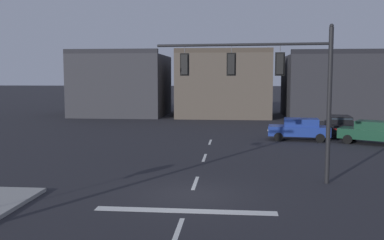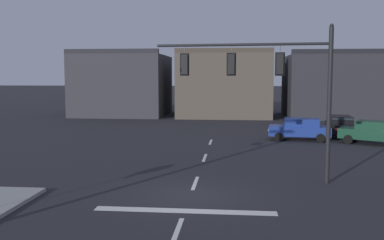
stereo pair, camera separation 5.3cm
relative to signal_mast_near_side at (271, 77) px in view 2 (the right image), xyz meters
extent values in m
plane|color=#232328|center=(-3.29, -2.74, -4.65)|extent=(400.00, 400.00, 0.00)
cube|color=silver|center=(-3.29, -4.74, -4.65)|extent=(6.40, 0.50, 0.01)
cube|color=silver|center=(-3.29, -6.74, -4.65)|extent=(0.16, 2.40, 0.01)
cube|color=silver|center=(-3.29, -0.74, -4.65)|extent=(0.16, 2.40, 0.01)
cube|color=silver|center=(-3.29, 5.26, -4.65)|extent=(0.16, 2.40, 0.01)
cube|color=silver|center=(-3.29, 11.26, -4.65)|extent=(0.16, 2.40, 0.01)
cylinder|color=black|center=(2.47, -0.22, -1.27)|extent=(0.20, 0.20, 6.78)
cylinder|color=black|center=(-1.34, 0.10, 1.43)|extent=(7.62, 0.77, 0.12)
sphere|color=black|center=(2.47, -0.22, 2.17)|extent=(0.18, 0.18, 0.18)
cylinder|color=#56565B|center=(0.36, -0.04, 1.19)|extent=(0.03, 0.03, 0.35)
cube|color=black|center=(0.36, -0.04, 0.57)|extent=(0.32, 0.26, 0.90)
sphere|color=red|center=(0.37, 0.09, 0.85)|extent=(0.20, 0.20, 0.20)
sphere|color=#2D2314|center=(0.37, 0.09, 0.57)|extent=(0.20, 0.20, 0.20)
sphere|color=black|center=(0.37, 0.09, 0.29)|extent=(0.20, 0.20, 0.20)
cube|color=black|center=(0.35, -0.06, 0.57)|extent=(0.42, 0.07, 1.02)
cylinder|color=#56565B|center=(-1.76, 0.14, 1.19)|extent=(0.03, 0.03, 0.35)
cube|color=black|center=(-1.76, 0.14, 0.57)|extent=(0.32, 0.26, 0.90)
sphere|color=red|center=(-1.75, 0.27, 0.85)|extent=(0.20, 0.20, 0.20)
sphere|color=#2D2314|center=(-1.75, 0.27, 0.57)|extent=(0.20, 0.20, 0.20)
sphere|color=black|center=(-1.75, 0.27, 0.29)|extent=(0.20, 0.20, 0.20)
cube|color=black|center=(-1.76, 0.12, 0.57)|extent=(0.42, 0.07, 1.02)
cylinder|color=#56565B|center=(-3.87, 0.32, 1.19)|extent=(0.03, 0.03, 0.35)
cube|color=black|center=(-3.87, 0.32, 0.57)|extent=(0.32, 0.26, 0.90)
sphere|color=red|center=(-3.86, 0.45, 0.85)|extent=(0.20, 0.20, 0.20)
sphere|color=#2D2314|center=(-3.86, 0.45, 0.57)|extent=(0.20, 0.20, 0.20)
sphere|color=black|center=(-3.86, 0.45, 0.29)|extent=(0.20, 0.20, 0.20)
cube|color=black|center=(-3.88, 0.30, 0.57)|extent=(0.42, 0.07, 1.02)
cube|color=navy|center=(3.16, 12.84, -3.95)|extent=(4.58, 2.29, 0.70)
cube|color=navy|center=(3.31, 12.82, -3.32)|extent=(2.63, 1.87, 0.56)
cube|color=#2D3842|center=(2.55, 12.91, -3.34)|extent=(0.42, 1.54, 0.47)
cube|color=#2D3842|center=(4.47, 12.69, -3.34)|extent=(0.39, 1.53, 0.46)
cylinder|color=black|center=(1.62, 12.16, -4.33)|extent=(0.66, 0.29, 0.64)
cylinder|color=black|center=(1.81, 13.85, -4.33)|extent=(0.66, 0.29, 0.64)
cylinder|color=black|center=(4.50, 11.83, -4.33)|extent=(0.66, 0.29, 0.64)
cylinder|color=black|center=(4.70, 13.52, -4.33)|extent=(0.66, 0.29, 0.64)
sphere|color=silver|center=(0.93, 12.51, -3.90)|extent=(0.16, 0.16, 0.16)
sphere|color=silver|center=(1.06, 13.66, -3.90)|extent=(0.16, 0.16, 0.16)
cube|color=maroon|center=(5.32, 12.59, -3.87)|extent=(0.19, 1.36, 0.12)
cube|color=black|center=(6.68, 15.49, -3.95)|extent=(2.21, 4.55, 0.70)
cube|color=black|center=(6.67, 15.34, -3.32)|extent=(1.83, 2.61, 0.56)
cube|color=#2D3842|center=(6.74, 16.10, -3.34)|extent=(1.54, 0.39, 0.47)
cube|color=#2D3842|center=(6.55, 14.18, -3.34)|extent=(1.53, 0.36, 0.46)
cylinder|color=black|center=(5.97, 17.02, -4.33)|extent=(0.28, 0.66, 0.64)
cylinder|color=black|center=(7.67, 16.85, -4.33)|extent=(0.28, 0.66, 0.64)
cylinder|color=black|center=(5.70, 14.13, -4.33)|extent=(0.28, 0.66, 0.64)
cylinder|color=black|center=(7.39, 13.96, -4.33)|extent=(0.28, 0.66, 0.64)
sphere|color=silver|center=(6.32, 17.72, -3.90)|extent=(0.16, 0.16, 0.16)
sphere|color=silver|center=(7.46, 17.61, -3.90)|extent=(0.16, 0.16, 0.16)
cube|color=maroon|center=(6.47, 13.32, -3.87)|extent=(1.37, 0.17, 0.12)
cube|color=#143D28|center=(7.99, 11.43, -3.95)|extent=(4.72, 3.69, 0.70)
cube|color=#143D28|center=(8.12, 11.36, -3.32)|extent=(2.93, 2.59, 0.56)
cube|color=#2D3842|center=(7.45, 11.73, -3.34)|extent=(0.95, 1.45, 0.47)
cylinder|color=black|center=(6.30, 11.39, -4.33)|extent=(0.67, 0.50, 0.64)
cylinder|color=black|center=(7.12, 12.88, -4.33)|extent=(0.67, 0.50, 0.64)
sphere|color=silver|center=(5.80, 11.98, -3.90)|extent=(0.16, 0.16, 0.16)
sphere|color=silver|center=(6.35, 12.99, -3.90)|extent=(0.16, 0.16, 0.16)
cube|color=#38383D|center=(-15.19, 32.44, -1.06)|extent=(10.55, 10.35, 7.20)
cube|color=#2B2B30|center=(-15.19, 27.56, 2.79)|extent=(10.55, 0.60, 0.50)
cube|color=brown|center=(-2.82, 32.52, -1.04)|extent=(10.62, 10.52, 7.22)
cube|color=#493F35|center=(-2.82, 27.56, 2.82)|extent=(10.62, 0.60, 0.50)
cube|color=#2D2D33|center=(9.78, 32.08, -1.14)|extent=(10.88, 9.63, 7.04)
cube|color=black|center=(9.78, 27.56, 2.63)|extent=(10.88, 0.60, 0.50)
camera|label=1|loc=(-1.64, -19.36, 0.03)|focal=40.47mm
camera|label=2|loc=(-1.59, -19.35, 0.03)|focal=40.47mm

